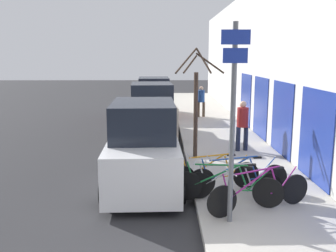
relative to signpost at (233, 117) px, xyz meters
name	(u,v)px	position (x,y,z in m)	size (l,w,h in m)	color
ground_plane	(157,140)	(-1.60, 8.09, -2.27)	(80.00, 80.00, 0.00)	#28282B
sidewalk_curb	(212,126)	(1.00, 10.89, -2.20)	(3.20, 32.00, 0.15)	#ADA89E
building_facade	(250,61)	(2.75, 10.79, 0.94)	(0.23, 32.00, 6.50)	silver
signpost	(233,117)	(0.00, 0.00, 0.00)	(0.54, 0.12, 3.89)	#595B60
bicycle_0	(260,192)	(0.74, 0.53, -1.72)	(2.39, 0.99, 0.95)	black
bicycle_1	(227,187)	(0.08, 0.91, -1.72)	(2.40, 0.74, 0.94)	black
bicycle_2	(233,183)	(0.29, 1.21, -1.75)	(2.22, 0.44, 0.87)	black
bicycle_3	(238,178)	(0.47, 1.54, -1.73)	(2.48, 0.57, 0.93)	black
bicycle_4	(215,175)	(-0.07, 1.78, -1.73)	(2.28, 0.57, 0.93)	black
parked_car_0	(144,147)	(-1.86, 2.73, -1.26)	(2.10, 4.80, 2.25)	silver
parked_car_1	(152,114)	(-1.83, 8.25, -1.20)	(2.23, 4.44, 2.35)	gray
parked_car_2	(154,100)	(-1.89, 13.60, -1.24)	(2.15, 4.54, 2.29)	maroon
pedestrian_near	(242,122)	(1.42, 5.76, -1.11)	(0.45, 0.39, 1.75)	#1E2338
pedestrian_far	(201,99)	(0.71, 13.28, -1.16)	(0.44, 0.37, 1.67)	#4C3D2D
street_tree	(196,103)	(-0.27, 4.92, -0.34)	(1.53, 0.84, 3.54)	#3D2D23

